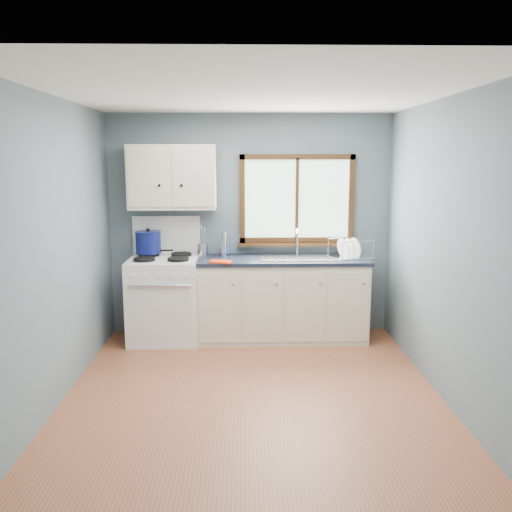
{
  "coord_description": "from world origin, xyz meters",
  "views": [
    {
      "loc": [
        -0.07,
        -4.37,
        1.99
      ],
      "look_at": [
        0.05,
        0.9,
        1.05
      ],
      "focal_mm": 38.0,
      "sensor_mm": 36.0,
      "label": 1
    }
  ],
  "objects_px": {
    "gas_range": "(165,297)",
    "dish_rack": "(350,252)",
    "sink": "(299,263)",
    "stockpot": "(148,242)",
    "thermos": "(224,244)",
    "utensil_crock": "(203,249)",
    "base_cabinets": "(282,303)",
    "skillet": "(149,251)"
  },
  "relations": [
    {
      "from": "gas_range",
      "to": "thermos",
      "type": "distance_m",
      "value": 0.88
    },
    {
      "from": "base_cabinets",
      "to": "stockpot",
      "type": "distance_m",
      "value": 1.64
    },
    {
      "from": "stockpot",
      "to": "sink",
      "type": "bearing_deg",
      "value": -4.48
    },
    {
      "from": "sink",
      "to": "utensil_crock",
      "type": "xyz_separation_m",
      "value": [
        -1.07,
        0.16,
        0.14
      ]
    },
    {
      "from": "thermos",
      "to": "skillet",
      "type": "bearing_deg",
      "value": 179.47
    },
    {
      "from": "gas_range",
      "to": "stockpot",
      "type": "distance_m",
      "value": 0.64
    },
    {
      "from": "stockpot",
      "to": "utensil_crock",
      "type": "height_order",
      "value": "utensil_crock"
    },
    {
      "from": "gas_range",
      "to": "dish_rack",
      "type": "relative_size",
      "value": 2.69
    },
    {
      "from": "thermos",
      "to": "dish_rack",
      "type": "xyz_separation_m",
      "value": [
        1.4,
        -0.11,
        -0.08
      ]
    },
    {
      "from": "utensil_crock",
      "to": "sink",
      "type": "bearing_deg",
      "value": -8.27
    },
    {
      "from": "utensil_crock",
      "to": "thermos",
      "type": "height_order",
      "value": "utensil_crock"
    },
    {
      "from": "gas_range",
      "to": "dish_rack",
      "type": "height_order",
      "value": "gas_range"
    },
    {
      "from": "stockpot",
      "to": "utensil_crock",
      "type": "xyz_separation_m",
      "value": [
        0.6,
        0.02,
        -0.09
      ]
    },
    {
      "from": "dish_rack",
      "to": "skillet",
      "type": "bearing_deg",
      "value": 155.08
    },
    {
      "from": "base_cabinets",
      "to": "sink",
      "type": "bearing_deg",
      "value": -0.13
    },
    {
      "from": "stockpot",
      "to": "thermos",
      "type": "height_order",
      "value": "stockpot"
    },
    {
      "from": "base_cabinets",
      "to": "stockpot",
      "type": "bearing_deg",
      "value": 174.99
    },
    {
      "from": "utensil_crock",
      "to": "thermos",
      "type": "distance_m",
      "value": 0.25
    },
    {
      "from": "sink",
      "to": "skillet",
      "type": "xyz_separation_m",
      "value": [
        -1.66,
        0.13,
        0.13
      ]
    },
    {
      "from": "gas_range",
      "to": "skillet",
      "type": "height_order",
      "value": "gas_range"
    },
    {
      "from": "gas_range",
      "to": "sink",
      "type": "relative_size",
      "value": 1.62
    },
    {
      "from": "thermos",
      "to": "gas_range",
      "type": "bearing_deg",
      "value": -167.57
    },
    {
      "from": "sink",
      "to": "dish_rack",
      "type": "height_order",
      "value": "sink"
    },
    {
      "from": "utensil_crock",
      "to": "dish_rack",
      "type": "height_order",
      "value": "utensil_crock"
    },
    {
      "from": "stockpot",
      "to": "dish_rack",
      "type": "distance_m",
      "value": 2.24
    },
    {
      "from": "stockpot",
      "to": "thermos",
      "type": "relative_size",
      "value": 1.1
    },
    {
      "from": "skillet",
      "to": "stockpot",
      "type": "bearing_deg",
      "value": -160.82
    },
    {
      "from": "stockpot",
      "to": "dish_rack",
      "type": "height_order",
      "value": "stockpot"
    },
    {
      "from": "gas_range",
      "to": "base_cabinets",
      "type": "bearing_deg",
      "value": 0.82
    },
    {
      "from": "gas_range",
      "to": "utensil_crock",
      "type": "distance_m",
      "value": 0.67
    },
    {
      "from": "gas_range",
      "to": "thermos",
      "type": "height_order",
      "value": "gas_range"
    },
    {
      "from": "sink",
      "to": "utensil_crock",
      "type": "distance_m",
      "value": 1.09
    },
    {
      "from": "dish_rack",
      "to": "stockpot",
      "type": "bearing_deg",
      "value": 155.16
    },
    {
      "from": "base_cabinets",
      "to": "utensil_crock",
      "type": "distance_m",
      "value": 1.08
    },
    {
      "from": "sink",
      "to": "stockpot",
      "type": "bearing_deg",
      "value": 175.52
    },
    {
      "from": "thermos",
      "to": "utensil_crock",
      "type": "bearing_deg",
      "value": 173.01
    },
    {
      "from": "base_cabinets",
      "to": "skillet",
      "type": "distance_m",
      "value": 1.6
    },
    {
      "from": "sink",
      "to": "utensil_crock",
      "type": "bearing_deg",
      "value": 171.73
    },
    {
      "from": "base_cabinets",
      "to": "stockpot",
      "type": "height_order",
      "value": "stockpot"
    },
    {
      "from": "stockpot",
      "to": "utensil_crock",
      "type": "relative_size",
      "value": 0.82
    },
    {
      "from": "sink",
      "to": "dish_rack",
      "type": "xyz_separation_m",
      "value": [
        0.57,
        0.02,
        0.12
      ]
    },
    {
      "from": "utensil_crock",
      "to": "dish_rack",
      "type": "bearing_deg",
      "value": -4.76
    }
  ]
}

